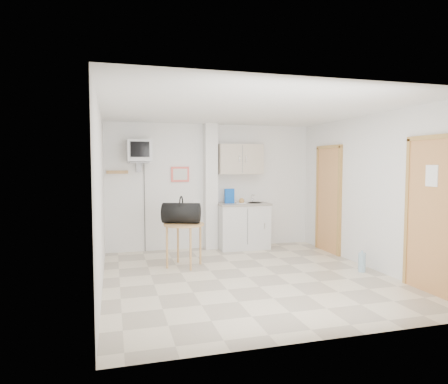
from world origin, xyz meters
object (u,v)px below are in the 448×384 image
object	(u,v)px
crt_television	(139,152)
duffel_bag	(181,213)
water_bottle	(362,262)
round_table	(184,229)

from	to	relation	value
crt_television	duffel_bag	distance (m)	1.62
crt_television	water_bottle	world-z (taller)	crt_television
round_table	duffel_bag	xyz separation A→B (m)	(-0.03, 0.05, 0.26)
crt_television	round_table	xyz separation A→B (m)	(0.64, -1.13, -1.31)
crt_television	duffel_bag	bearing A→B (deg)	-61.01
crt_television	water_bottle	bearing A→B (deg)	-34.17
duffel_bag	water_bottle	size ratio (longest dim) A/B	2.06
round_table	water_bottle	bearing A→B (deg)	-22.49
water_bottle	crt_television	bearing A→B (deg)	145.83
duffel_bag	water_bottle	distance (m)	3.01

